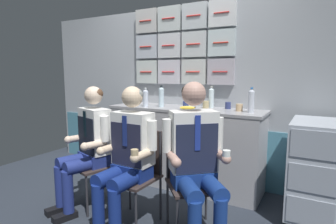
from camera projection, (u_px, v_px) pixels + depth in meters
name	position (u px, v px, depth m)	size (l,w,h in m)	color
ground	(111.00, 223.00, 2.54)	(4.80, 4.80, 0.04)	#272D37
galley_bulkhead	(180.00, 92.00, 3.57)	(4.20, 0.14, 2.16)	#A1A6AD
galley_counter	(184.00, 147.00, 3.31)	(1.85, 0.53, 0.93)	#A8A7AC
service_trolley	(313.00, 168.00, 2.50)	(0.40, 0.65, 0.92)	black
folding_chair_left	(103.00, 155.00, 2.85)	(0.50, 0.50, 0.83)	#2D2D33
crew_member_left	(87.00, 143.00, 2.72)	(0.51, 0.65, 1.21)	black
folding_chair_center	(139.00, 166.00, 2.52)	(0.42, 0.42, 0.83)	#2D2D33
crew_member_center	(127.00, 152.00, 2.36)	(0.49, 0.61, 1.23)	black
folding_chair_right	(190.00, 171.00, 2.37)	(0.56, 0.56, 0.83)	#2D2D33
crew_member_right	(196.00, 155.00, 2.19)	(0.65, 0.68, 1.27)	black
water_bottle_short	(211.00, 98.00, 3.25)	(0.06, 0.06, 0.25)	silver
sparkling_bottle_green	(251.00, 101.00, 2.82)	(0.06, 0.06, 0.26)	silver
water_bottle_tall	(161.00, 97.00, 3.32)	(0.06, 0.06, 0.26)	silver
water_bottle_blue_cap	(146.00, 98.00, 3.33)	(0.06, 0.06, 0.23)	silver
coffee_cup_white	(206.00, 104.00, 3.21)	(0.07, 0.07, 0.08)	tan
paper_cup_blue	(239.00, 107.00, 2.97)	(0.07, 0.07, 0.08)	tan
paper_cup_tan	(186.00, 104.00, 3.30)	(0.07, 0.07, 0.07)	navy
espresso_cup_small	(228.00, 105.00, 3.15)	(0.06, 0.06, 0.08)	navy
snack_banana	(187.00, 108.00, 3.09)	(0.17, 0.10, 0.04)	yellow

